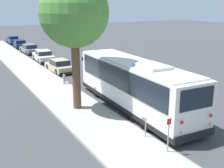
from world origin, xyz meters
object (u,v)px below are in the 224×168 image
shuttle_bus (134,82)px  parked_sedan_gray (30,49)px  fire_hydrant (64,79)px  parked_sedan_tan (60,66)px  parked_sedan_blue (13,40)px  street_tree (73,8)px  parked_sedan_white (43,56)px  parked_sedan_navy (20,44)px  sign_post_near (168,135)px  sign_post_far (145,127)px

shuttle_bus → parked_sedan_gray: size_ratio=2.59×
parked_sedan_gray → fire_hydrant: 17.63m
shuttle_bus → parked_sedan_tan: 12.28m
parked_sedan_blue → street_tree: street_tree is taller
parked_sedan_white → parked_sedan_navy: size_ratio=0.97×
street_tree → parked_sedan_blue: bearing=-4.6°
parked_sedan_navy → parked_sedan_blue: 5.97m
shuttle_bus → parked_sedan_blue: size_ratio=2.44×
parked_sedan_white → parked_sedan_gray: bearing=3.4°
sign_post_near → fire_hydrant: size_ratio=1.97×
parked_sedan_blue → street_tree: 35.61m
parked_sedan_white → parked_sedan_navy: parked_sedan_white is taller
parked_sedan_white → parked_sedan_blue: bearing=3.1°
parked_sedan_tan → street_tree: bearing=163.9°
sign_post_near → fire_hydrant: (12.96, 0.07, -0.42)m
fire_hydrant → shuttle_bus: bearing=-164.7°
fire_hydrant → street_tree: bearing=167.5°
parked_sedan_white → parked_sedan_navy: (12.34, 0.05, -0.04)m
parked_sedan_navy → street_tree: street_tree is taller
parked_sedan_tan → parked_sedan_gray: (12.66, -0.14, 0.01)m
parked_sedan_gray → shuttle_bus: bearing=178.3°
parked_sedan_gray → parked_sedan_blue: (11.80, -0.06, 0.03)m
sign_post_far → parked_sedan_gray: bearing=-2.8°
parked_sedan_blue → sign_post_far: (-40.64, 1.48, 0.06)m
parked_sedan_gray → fire_hydrant: (-17.57, 1.48, -0.04)m
parked_sedan_tan → parked_sedan_gray: parked_sedan_gray is taller
parked_sedan_tan → sign_post_near: 17.91m
street_tree → sign_post_far: street_tree is taller
parked_sedan_tan → parked_sedan_white: bearing=-3.8°
parked_sedan_tan → street_tree: size_ratio=0.49×
parked_sedan_tan → parked_sedan_blue: bearing=-2.8°
parked_sedan_blue → street_tree: size_ratio=0.55×
shuttle_bus → sign_post_far: (-3.97, 1.93, -1.07)m
parked_sedan_white → street_tree: size_ratio=0.53×
parked_sedan_tan → street_tree: (-10.59, 2.60, 5.70)m
parked_sedan_blue → fire_hydrant: size_ratio=5.79×
parked_sedan_tan → parked_sedan_blue: size_ratio=0.89×
sign_post_near → sign_post_far: size_ratio=1.52×
shuttle_bus → parked_sedan_gray: 24.90m
sign_post_near → street_tree: bearing=10.3°
parked_sedan_white → parked_sedan_navy: 12.34m
parked_sedan_white → parked_sedan_blue: parked_sedan_white is taller
shuttle_bus → parked_sedan_tan: shuttle_bus is taller
parked_sedan_navy → street_tree: bearing=179.3°
shuttle_bus → sign_post_far: size_ratio=10.93×
sign_post_far → fire_hydrant: 11.28m
parked_sedan_gray → street_tree: bearing=170.4°
parked_sedan_gray → parked_sedan_navy: size_ratio=0.95×
parked_sedan_tan → fire_hydrant: (-4.91, 1.34, -0.03)m
parked_sedan_white → street_tree: street_tree is taller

